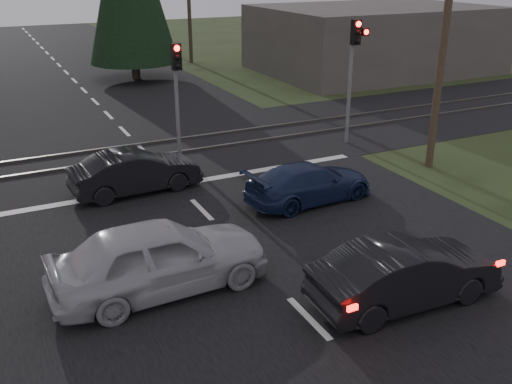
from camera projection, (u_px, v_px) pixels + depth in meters
ground at (309, 319)px, 11.51m from camera, size 120.00×120.00×0.00m
road at (160, 168)px, 19.82m from camera, size 14.00×100.00×0.01m
rail_corridor at (144, 151)px, 21.48m from camera, size 120.00×8.00×0.01m
stop_line at (177, 184)px, 18.32m from camera, size 13.00×0.35×0.00m
rail_near at (150, 156)px, 20.80m from camera, size 120.00×0.12×0.10m
rail_far at (138, 145)px, 22.12m from camera, size 120.00×0.12×0.10m
traffic_signal_right at (354, 58)px, 21.20m from camera, size 0.68×0.48×4.70m
traffic_signal_center at (177, 81)px, 19.72m from camera, size 0.32×0.48×4.10m
utility_pole_near at (446, 27)px, 18.17m from camera, size 1.80×0.26×9.00m
building_right at (374, 39)px, 36.36m from camera, size 14.00×10.00×4.00m
dark_hatchback at (405, 274)px, 11.82m from camera, size 4.18×1.58×1.36m
silver_car at (159, 257)px, 12.23m from camera, size 4.79×2.05×1.61m
blue_sedan at (309, 183)px, 16.89m from camera, size 4.12×1.93×1.16m
dark_car_far at (136, 172)px, 17.54m from camera, size 4.03×1.64×1.30m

